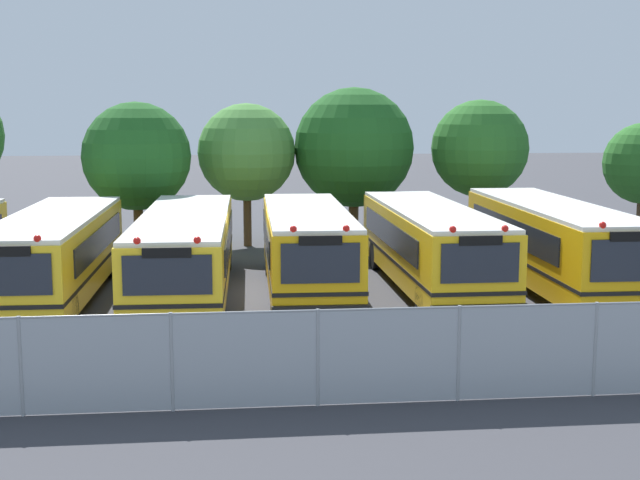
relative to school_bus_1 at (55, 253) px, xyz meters
The scene contains 12 objects.
ground_plane 5.68m from the school_bus_1, ahead, with size 160.00×160.00×0.00m, color #38383D.
school_bus_1 is the anchor object (origin of this frame).
school_bus_2 3.71m from the school_bus_1, ahead, with size 2.85×11.69×2.56m.
school_bus_3 7.30m from the school_bus_1, ahead, with size 2.63×9.85×2.67m.
school_bus_4 11.09m from the school_bus_1, ahead, with size 2.49×10.81×2.65m.
school_bus_5 14.79m from the school_bus_1, ahead, with size 2.62×11.02×2.77m.
tree_2 8.34m from the school_bus_1, 78.23° to the left, with size 4.06×4.06×5.75m.
tree_3 11.34m from the school_bus_1, 59.27° to the left, with size 3.89×3.89×5.71m.
tree_4 14.18m from the school_bus_1, 44.19° to the left, with size 4.84×4.84×6.35m.
tree_5 17.69m from the school_bus_1, 30.78° to the left, with size 3.90×3.90×5.85m.
chainlink_fence 11.16m from the school_bus_1, 62.01° to the right, with size 24.12×0.07×1.85m.
traffic_cone 9.33m from the school_bus_1, 64.73° to the right, with size 0.36×0.36×0.48m, color #EA5914.
Camera 1 is at (-0.55, -25.77, 5.50)m, focal length 49.24 mm.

